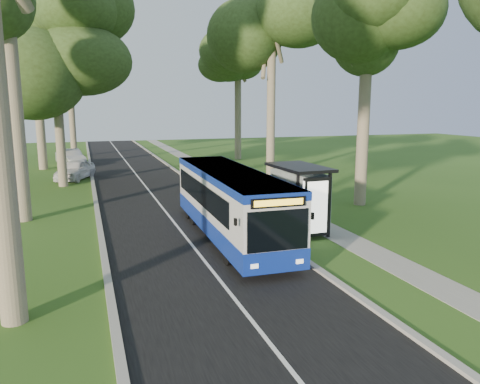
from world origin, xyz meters
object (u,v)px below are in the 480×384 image
object	(u,v)px
car_silver	(71,158)
bus	(230,203)
bus_stop_sign	(271,199)
car_white	(75,170)
bus_shelter	(307,186)
litter_bin	(280,214)

from	to	relation	value
car_silver	bus	bearing A→B (deg)	-92.31
bus_stop_sign	car_white	xyz separation A→B (m)	(-8.52, 18.86, -0.80)
bus_stop_sign	bus_shelter	bearing A→B (deg)	1.63
bus_shelter	car_white	distance (m)	21.88
car_silver	bus_stop_sign	bearing A→B (deg)	-88.48
bus	litter_bin	world-z (taller)	bus
bus_stop_sign	car_white	world-z (taller)	bus_stop_sign
bus	car_white	bearing A→B (deg)	110.15
litter_bin	car_white	world-z (taller)	car_white
bus_shelter	car_silver	size ratio (longest dim) A/B	0.74
bus	litter_bin	xyz separation A→B (m)	(3.02, 1.53, -1.03)
litter_bin	bus_shelter	bearing A→B (deg)	-77.19
bus	bus_shelter	distance (m)	3.54
car_silver	litter_bin	bearing A→B (deg)	-85.57
car_white	bus_stop_sign	bearing A→B (deg)	-43.00
litter_bin	car_silver	distance (m)	28.16
bus	car_silver	world-z (taller)	bus
car_white	bus	bearing A→B (deg)	-48.29
bus	bus_stop_sign	xyz separation A→B (m)	(1.97, 0.15, 0.04)
bus_stop_sign	litter_bin	bearing A→B (deg)	74.57
bus_shelter	car_white	bearing A→B (deg)	115.38
litter_bin	car_silver	size ratio (longest dim) A/B	0.20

